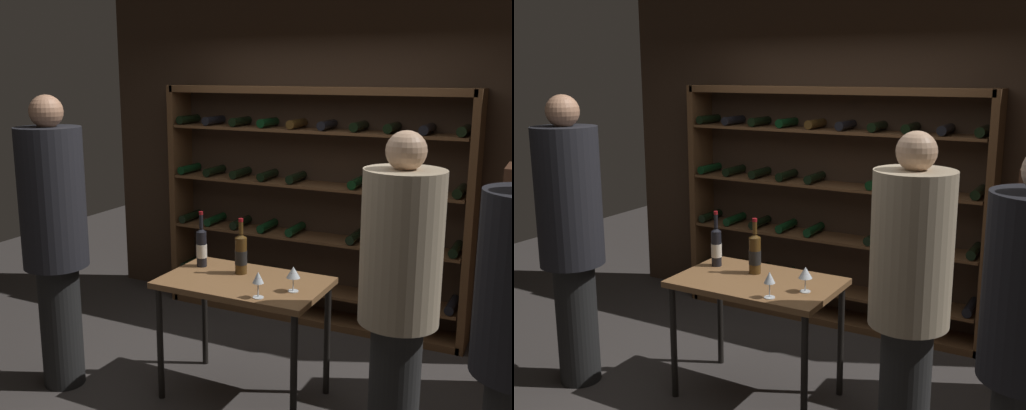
# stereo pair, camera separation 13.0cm
# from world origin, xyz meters

# --- Properties ---
(ground_plane) EXTENTS (9.37, 9.37, 0.00)m
(ground_plane) POSITION_xyz_m (0.00, 0.00, 0.00)
(ground_plane) COLOR #383330
(back_wall) EXTENTS (4.56, 0.10, 2.92)m
(back_wall) POSITION_xyz_m (0.00, 1.68, 1.46)
(back_wall) COLOR #3D2B1E
(back_wall) RESTS_ON ground
(wine_rack) EXTENTS (2.74, 0.32, 2.07)m
(wine_rack) POSITION_xyz_m (-0.12, 1.47, 1.04)
(wine_rack) COLOR brown
(wine_rack) RESTS_ON ground
(tasting_table) EXTENTS (1.08, 0.67, 0.84)m
(tasting_table) POSITION_xyz_m (0.01, 0.02, 0.74)
(tasting_table) COLOR brown
(tasting_table) RESTS_ON ground
(person_guest_khaki) EXTENTS (0.44, 0.44, 2.04)m
(person_guest_khaki) POSITION_xyz_m (-1.23, -0.40, 1.13)
(person_guest_khaki) COLOR black
(person_guest_khaki) RESTS_ON ground
(person_guest_plum_blouse) EXTENTS (0.45, 0.45, 1.88)m
(person_guest_plum_blouse) POSITION_xyz_m (1.07, -0.13, 1.04)
(person_guest_plum_blouse) COLOR #262626
(person_guest_plum_blouse) RESTS_ON ground
(wine_bottle_black_capsule) EXTENTS (0.08, 0.08, 0.39)m
(wine_bottle_black_capsule) POSITION_xyz_m (-0.08, 0.14, 0.98)
(wine_bottle_black_capsule) COLOR #4C3314
(wine_bottle_black_capsule) RESTS_ON tasting_table
(wine_bottle_green_slim) EXTENTS (0.08, 0.08, 0.40)m
(wine_bottle_green_slim) POSITION_xyz_m (-0.40, 0.15, 0.98)
(wine_bottle_green_slim) COLOR black
(wine_bottle_green_slim) RESTS_ON tasting_table
(wine_glass_stemmed_right) EXTENTS (0.09, 0.09, 0.16)m
(wine_glass_stemmed_right) POSITION_xyz_m (0.39, -0.03, 0.96)
(wine_glass_stemmed_right) COLOR silver
(wine_glass_stemmed_right) RESTS_ON tasting_table
(wine_glass_stemmed_center) EXTENTS (0.07, 0.07, 0.17)m
(wine_glass_stemmed_center) POSITION_xyz_m (0.24, -0.23, 0.96)
(wine_glass_stemmed_center) COLOR silver
(wine_glass_stemmed_center) RESTS_ON tasting_table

